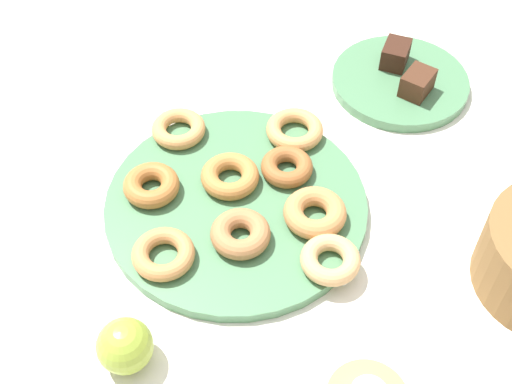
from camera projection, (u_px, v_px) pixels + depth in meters
name	position (u px, v px, depth m)	size (l,w,h in m)	color
ground_plane	(236.00, 208.00, 1.00)	(2.40, 2.40, 0.00)	white
donut_plate	(236.00, 205.00, 0.99)	(0.38, 0.38, 0.02)	#4C7F56
donut_0	(163.00, 254.00, 0.91)	(0.08, 0.08, 0.02)	#C6844C
donut_1	(230.00, 176.00, 1.00)	(0.09, 0.09, 0.03)	#BC7A3D
donut_2	(240.00, 234.00, 0.93)	(0.08, 0.08, 0.03)	#B27547
donut_3	(287.00, 167.00, 1.01)	(0.08, 0.08, 0.02)	#995B2D
donut_4	(315.00, 213.00, 0.95)	(0.09, 0.09, 0.03)	#C6844C
donut_5	(330.00, 260.00, 0.90)	(0.08, 0.08, 0.02)	tan
donut_6	(295.00, 130.00, 1.06)	(0.09, 0.09, 0.02)	tan
donut_7	(179.00, 129.00, 1.06)	(0.08, 0.08, 0.02)	tan
donut_8	(151.00, 185.00, 0.98)	(0.08, 0.08, 0.03)	#AD6B33
cake_plate	(400.00, 82.00, 1.16)	(0.23, 0.23, 0.02)	#4C7F56
brownie_near	(396.00, 54.00, 1.16)	(0.06, 0.04, 0.04)	#381E14
brownie_far	(417.00, 83.00, 1.12)	(0.06, 0.04, 0.04)	#472819
apple	(125.00, 346.00, 0.82)	(0.07, 0.07, 0.07)	#93AD38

